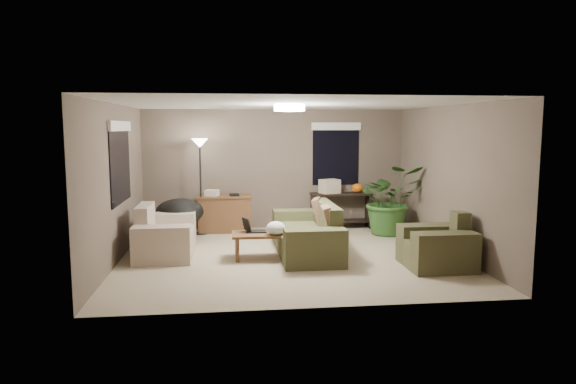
{
  "coord_description": "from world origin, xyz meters",
  "views": [
    {
      "loc": [
        -1.01,
        -8.29,
        2.13
      ],
      "look_at": [
        0.0,
        0.2,
        1.05
      ],
      "focal_mm": 32.0,
      "sensor_mm": 36.0,
      "label": 1
    }
  ],
  "objects": [
    {
      "name": "houseplant",
      "position": [
        2.2,
        1.51,
        0.55
      ],
      "size": [
        1.26,
        1.4,
        1.09
      ],
      "primitive_type": "imported",
      "color": "#2D5923",
      "rests_on": "ground"
    },
    {
      "name": "ceiling_fixture",
      "position": [
        0.0,
        0.0,
        2.44
      ],
      "size": [
        0.5,
        0.5,
        0.1
      ],
      "primitive_type": "cylinder",
      "color": "white",
      "rests_on": "room_shell"
    },
    {
      "name": "desk",
      "position": [
        -1.08,
        2.13,
        0.38
      ],
      "size": [
        1.1,
        0.5,
        0.75
      ],
      "color": "brown",
      "rests_on": "ground"
    },
    {
      "name": "window_left",
      "position": [
        -2.73,
        0.3,
        1.78
      ],
      "size": [
        0.05,
        1.56,
        1.33
      ],
      "color": "black",
      "rests_on": "room_shell"
    },
    {
      "name": "room_shell",
      "position": [
        0.0,
        0.0,
        1.25
      ],
      "size": [
        5.5,
        5.5,
        5.5
      ],
      "color": "tan",
      "rests_on": "ground"
    },
    {
      "name": "plastic_bag",
      "position": [
        -0.25,
        -0.25,
        0.53
      ],
      "size": [
        0.35,
        0.33,
        0.22
      ],
      "primitive_type": "ellipsoid",
      "rotation": [
        0.0,
        0.0,
        0.17
      ],
      "color": "white",
      "rests_on": "coffee_table"
    },
    {
      "name": "cat_scratching_post",
      "position": [
        2.43,
        -0.04,
        0.21
      ],
      "size": [
        0.32,
        0.32,
        0.5
      ],
      "color": "tan",
      "rests_on": "ground"
    },
    {
      "name": "window_back",
      "position": [
        1.3,
        2.48,
        1.79
      ],
      "size": [
        1.06,
        0.05,
        1.33
      ],
      "color": "black",
      "rests_on": "room_shell"
    },
    {
      "name": "console_table",
      "position": [
        1.38,
        2.26,
        0.44
      ],
      "size": [
        1.3,
        0.4,
        0.75
      ],
      "color": "black",
      "rests_on": "ground"
    },
    {
      "name": "throw_pillows",
      "position": [
        0.6,
        0.16,
        0.65
      ],
      "size": [
        0.35,
        1.38,
        0.47
      ],
      "color": "#8C7251",
      "rests_on": "main_sofa"
    },
    {
      "name": "floor_lamp",
      "position": [
        -1.54,
        1.98,
        1.6
      ],
      "size": [
        0.32,
        0.32,
        1.91
      ],
      "color": "black",
      "rests_on": "ground"
    },
    {
      "name": "armchair",
      "position": [
        2.17,
        -0.94,
        0.3
      ],
      "size": [
        0.95,
        1.0,
        0.85
      ],
      "color": "brown",
      "rests_on": "ground"
    },
    {
      "name": "laptop",
      "position": [
        -0.62,
        0.0,
        0.48
      ],
      "size": [
        0.4,
        0.24,
        0.24
      ],
      "color": "black",
      "rests_on": "coffee_table"
    },
    {
      "name": "pumpkin",
      "position": [
        1.73,
        2.26,
        0.85
      ],
      "size": [
        0.27,
        0.27,
        0.2
      ],
      "primitive_type": "ellipsoid",
      "rotation": [
        0.0,
        0.0,
        0.14
      ],
      "color": "orange",
      "rests_on": "console_table"
    },
    {
      "name": "coffee_table",
      "position": [
        -0.45,
        -0.1,
        0.36
      ],
      "size": [
        1.0,
        0.55,
        0.42
      ],
      "color": "brown",
      "rests_on": "ground"
    },
    {
      "name": "desk_papers",
      "position": [
        -1.23,
        2.12,
        0.8
      ],
      "size": [
        0.71,
        0.31,
        0.12
      ],
      "color": "silver",
      "rests_on": "desk"
    },
    {
      "name": "loveseat",
      "position": [
        -2.08,
        0.36,
        0.3
      ],
      "size": [
        0.9,
        1.6,
        0.85
      ],
      "color": "beige",
      "rests_on": "ground"
    },
    {
      "name": "papasan_chair",
      "position": [
        -1.91,
        1.43,
        0.47
      ],
      "size": [
        0.95,
        0.95,
        0.8
      ],
      "color": "black",
      "rests_on": "ground"
    },
    {
      "name": "main_sofa",
      "position": [
        0.35,
        0.16,
        0.29
      ],
      "size": [
        0.95,
        2.2,
        0.85
      ],
      "color": "#4B4C2E",
      "rests_on": "ground"
    },
    {
      "name": "cardboard_box",
      "position": [
        1.13,
        2.26,
        0.89
      ],
      "size": [
        0.46,
        0.39,
        0.29
      ],
      "primitive_type": "cube",
      "rotation": [
        0.0,
        0.0,
        0.32
      ],
      "color": "beige",
      "rests_on": "console_table"
    }
  ]
}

